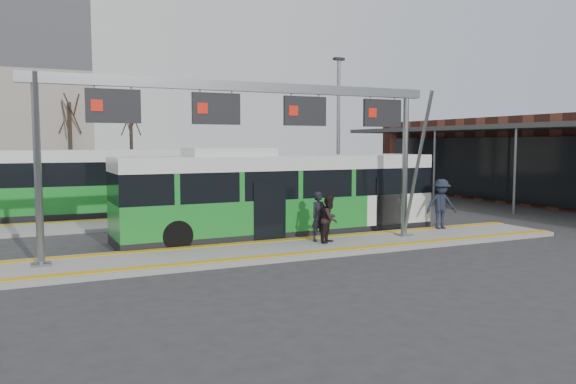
% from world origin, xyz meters
% --- Properties ---
extents(ground, '(120.00, 120.00, 0.00)m').
position_xyz_m(ground, '(0.00, 0.00, 0.00)').
color(ground, '#2D2D30').
rests_on(ground, ground).
extents(platform_main, '(22.00, 3.00, 0.15)m').
position_xyz_m(platform_main, '(0.00, 0.00, 0.07)').
color(platform_main, gray).
rests_on(platform_main, ground).
extents(platform_second, '(20.00, 3.00, 0.15)m').
position_xyz_m(platform_second, '(-4.00, 8.00, 0.07)').
color(platform_second, gray).
rests_on(platform_second, ground).
extents(tactile_main, '(22.00, 2.65, 0.02)m').
position_xyz_m(tactile_main, '(0.00, 0.00, 0.16)').
color(tactile_main, gold).
rests_on(tactile_main, platform_main).
extents(tactile_second, '(20.00, 0.35, 0.02)m').
position_xyz_m(tactile_second, '(-4.00, 9.15, 0.16)').
color(tactile_second, gold).
rests_on(tactile_second, platform_second).
extents(gantry, '(13.00, 1.68, 5.20)m').
position_xyz_m(gantry, '(-0.35, 0.25, 4.30)').
color(gantry, slate).
rests_on(gantry, platform_main).
extents(hero_bus, '(12.08, 2.79, 3.31)m').
position_xyz_m(hero_bus, '(1.68, 2.77, 1.51)').
color(hero_bus, black).
rests_on(hero_bus, ground).
extents(bg_bus_green, '(12.66, 3.04, 3.15)m').
position_xyz_m(bg_bus_green, '(-5.03, 11.30, 1.55)').
color(bg_bus_green, black).
rests_on(bg_bus_green, ground).
extents(passenger_a, '(0.68, 0.52, 1.68)m').
position_xyz_m(passenger_a, '(2.13, 0.49, 0.99)').
color(passenger_a, black).
rests_on(passenger_a, platform_main).
extents(passenger_b, '(0.98, 0.95, 1.59)m').
position_xyz_m(passenger_b, '(2.32, 0.10, 0.94)').
color(passenger_b, black).
rests_on(passenger_b, platform_main).
extents(passenger_c, '(1.37, 0.97, 1.93)m').
position_xyz_m(passenger_c, '(7.71, 0.94, 1.11)').
color(passenger_c, '#1B2232').
rests_on(passenger_c, platform_main).
extents(tree_left, '(1.40, 1.40, 7.43)m').
position_xyz_m(tree_left, '(-3.78, 29.76, 5.63)').
color(tree_left, '#382B21').
rests_on(tree_left, ground).
extents(tree_mid, '(1.40, 1.40, 7.28)m').
position_xyz_m(tree_mid, '(1.15, 32.18, 5.52)').
color(tree_mid, '#382B21').
rests_on(tree_mid, ground).
extents(lamp_east, '(0.50, 0.25, 7.38)m').
position_xyz_m(lamp_east, '(6.42, 6.68, 3.93)').
color(lamp_east, slate).
rests_on(lamp_east, ground).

